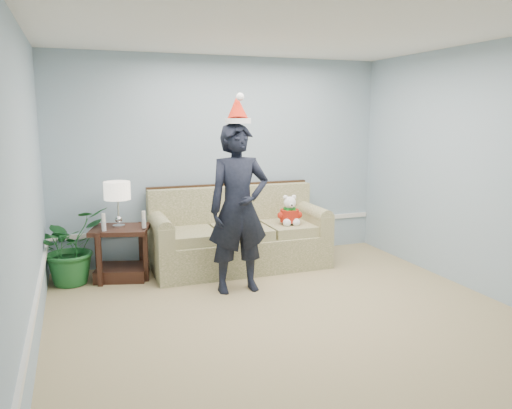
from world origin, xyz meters
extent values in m
cube|color=tan|center=(0.00, 0.00, -0.01)|extent=(4.50, 5.00, 0.02)
cube|color=white|center=(0.00, 0.00, 2.71)|extent=(4.50, 5.00, 0.02)
cube|color=#96ADBF|center=(0.00, 2.51, 1.35)|extent=(4.50, 0.02, 2.70)
cube|color=#96ADBF|center=(-2.26, 0.00, 1.35)|extent=(0.02, 5.00, 2.70)
cube|color=#96ADBF|center=(2.26, 0.00, 1.35)|extent=(0.02, 5.00, 2.70)
cube|color=white|center=(0.00, 2.48, 0.45)|extent=(4.48, 0.03, 0.06)
cube|color=white|center=(-2.23, 0.00, 0.45)|extent=(0.03, 4.98, 0.06)
cube|color=#5F6C33|center=(0.06, 1.98, 0.21)|extent=(2.21, 0.95, 0.42)
cube|color=#5F6C33|center=(-0.63, 1.92, 0.48)|extent=(0.65, 0.76, 0.13)
cube|color=#5F6C33|center=(0.06, 1.92, 0.48)|extent=(0.65, 0.76, 0.13)
cube|color=#5F6C33|center=(0.74, 1.92, 0.48)|extent=(0.65, 0.76, 0.13)
cube|color=#5F6C33|center=(0.06, 2.33, 0.72)|extent=(2.21, 0.21, 0.59)
cube|color=black|center=(0.06, 2.41, 1.01)|extent=(2.21, 0.07, 0.05)
cube|color=#5F6C33|center=(-0.95, 1.98, 0.55)|extent=(0.19, 0.95, 0.25)
cube|color=#5F6C33|center=(1.07, 1.98, 0.55)|extent=(0.19, 0.95, 0.25)
cube|color=#3D1F16|center=(-1.42, 2.04, 0.60)|extent=(0.77, 0.70, 0.05)
cube|color=#3D1F16|center=(-1.42, 2.04, 0.07)|extent=(0.69, 0.62, 0.15)
cube|color=#3D1F16|center=(-1.68, 1.83, 0.31)|extent=(0.06, 0.06, 0.63)
cube|color=#3D1F16|center=(-1.15, 1.83, 0.31)|extent=(0.06, 0.06, 0.63)
cube|color=#3D1F16|center=(-1.68, 2.25, 0.31)|extent=(0.06, 0.06, 0.63)
cube|color=#3D1F16|center=(-1.15, 2.25, 0.31)|extent=(0.06, 0.06, 0.63)
cylinder|color=silver|center=(-1.43, 2.05, 0.64)|extent=(0.14, 0.14, 0.03)
sphere|color=silver|center=(-1.43, 2.05, 0.72)|extent=(0.09, 0.09, 0.09)
cylinder|color=silver|center=(-1.43, 2.05, 0.86)|extent=(0.02, 0.02, 0.31)
cylinder|color=white|center=(-1.43, 2.05, 1.07)|extent=(0.31, 0.31, 0.21)
cylinder|color=silver|center=(-1.60, 1.91, 0.68)|extent=(0.05, 0.05, 0.11)
cylinder|color=white|center=(-1.60, 1.91, 0.78)|extent=(0.04, 0.04, 0.09)
cylinder|color=silver|center=(-1.15, 1.91, 0.68)|extent=(0.05, 0.05, 0.11)
cylinder|color=white|center=(-1.15, 1.91, 0.78)|extent=(0.04, 0.04, 0.09)
imported|color=#1E5F29|center=(-1.98, 2.06, 0.44)|extent=(1.05, 1.04, 0.88)
imported|color=black|center=(-0.22, 1.17, 0.93)|extent=(0.68, 0.45, 1.86)
cylinder|color=white|center=(-0.22, 1.17, 1.88)|extent=(0.33, 0.33, 0.05)
cone|color=red|center=(-0.22, 1.19, 2.02)|extent=(0.29, 0.34, 0.32)
sphere|color=white|center=(-0.22, 1.10, 2.12)|extent=(0.08, 0.08, 0.08)
sphere|color=white|center=(0.69, 1.85, 0.66)|extent=(0.23, 0.23, 0.23)
cylinder|color=red|center=(0.69, 1.85, 0.66)|extent=(0.27, 0.27, 0.16)
cylinder|color=#10681A|center=(0.69, 1.85, 0.75)|extent=(0.18, 0.18, 0.03)
sphere|color=white|center=(0.63, 1.74, 0.59)|extent=(0.10, 0.10, 0.10)
sphere|color=white|center=(0.75, 1.74, 0.59)|extent=(0.10, 0.10, 0.10)
sphere|color=white|center=(0.69, 1.84, 0.83)|extent=(0.16, 0.16, 0.16)
sphere|color=black|center=(0.69, 1.74, 0.81)|extent=(0.02, 0.02, 0.02)
sphere|color=white|center=(0.63, 1.85, 0.90)|extent=(0.06, 0.06, 0.06)
sphere|color=white|center=(0.75, 1.85, 0.90)|extent=(0.06, 0.06, 0.06)
camera|label=1|loc=(-1.87, -3.93, 1.94)|focal=35.00mm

